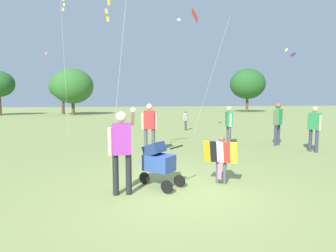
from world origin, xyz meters
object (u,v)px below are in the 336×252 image
kite_orange_delta (196,21)px  person_sitting_far (229,122)px  person_couple_left (149,124)px  person_red_shirt (186,119)px  person_back_turned (314,125)px  person_adult_flyer (122,145)px  person_kid_running (278,120)px  child_with_butterfly_kite (221,155)px  stroller (158,161)px

kite_orange_delta → person_sitting_far: 6.62m
person_couple_left → person_red_shirt: bearing=67.5°
person_couple_left → person_back_turned: size_ratio=1.06×
person_adult_flyer → person_kid_running: person_adult_flyer is taller
person_red_shirt → person_sitting_far: size_ratio=0.73×
person_adult_flyer → child_with_butterfly_kite: bearing=9.8°
person_adult_flyer → person_back_turned: 7.87m
kite_orange_delta → person_kid_running: bearing=-61.1°
stroller → person_kid_running: size_ratio=0.57×
child_with_butterfly_kite → stroller: bearing=-179.6°
person_couple_left → person_back_turned: bearing=-7.2°
kite_orange_delta → person_kid_running: kite_orange_delta is taller
person_couple_left → person_back_turned: 6.09m
stroller → person_kid_running: 7.41m
person_sitting_far → person_couple_left: person_couple_left is taller
person_couple_left → person_adult_flyer: bearing=-102.2°
stroller → person_back_turned: person_back_turned is taller
person_red_shirt → person_kid_running: bearing=-66.3°
person_couple_left → person_kid_running: person_couple_left is taller
person_red_shirt → person_kid_running: 6.59m
person_red_shirt → person_back_turned: bearing=-67.1°
stroller → kite_orange_delta: kite_orange_delta is taller
person_adult_flyer → person_back_turned: bearing=27.4°
kite_orange_delta → person_couple_left: (-3.03, -5.23, -5.13)m
child_with_butterfly_kite → person_red_shirt: (1.50, 10.82, 0.04)m
person_adult_flyer → person_back_turned: size_ratio=1.06×
stroller → person_kid_running: bearing=40.5°
stroller → person_red_shirt: size_ratio=0.85×
kite_orange_delta → person_red_shirt: kite_orange_delta is taller
person_sitting_far → kite_orange_delta: bearing=96.3°
stroller → person_back_turned: 7.00m
person_kid_running → person_back_turned: bearing=-70.2°
person_adult_flyer → person_couple_left: bearing=77.8°
stroller → person_back_turned: (6.19, 3.24, 0.40)m
child_with_butterfly_kite → person_couple_left: 4.22m
person_adult_flyer → stroller: 0.99m
child_with_butterfly_kite → person_back_turned: person_back_turned is taller
stroller → kite_orange_delta: size_ratio=0.15×
person_adult_flyer → kite_orange_delta: size_ratio=0.26×
kite_orange_delta → person_back_turned: (3.01, -6.00, -5.19)m
person_back_turned → child_with_butterfly_kite: bearing=-145.6°
person_adult_flyer → person_red_shirt: person_adult_flyer is taller
person_kid_running → person_couple_left: bearing=-171.7°
kite_orange_delta → person_couple_left: 7.93m
stroller → kite_orange_delta: (3.18, 9.24, 5.59)m
stroller → person_kid_running: (5.63, 4.80, 0.45)m
stroller → person_couple_left: (0.15, 4.00, 0.45)m
person_adult_flyer → person_sitting_far: person_adult_flyer is taller
person_adult_flyer → person_couple_left: person_adult_flyer is taller
kite_orange_delta → person_couple_left: bearing=-120.1°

